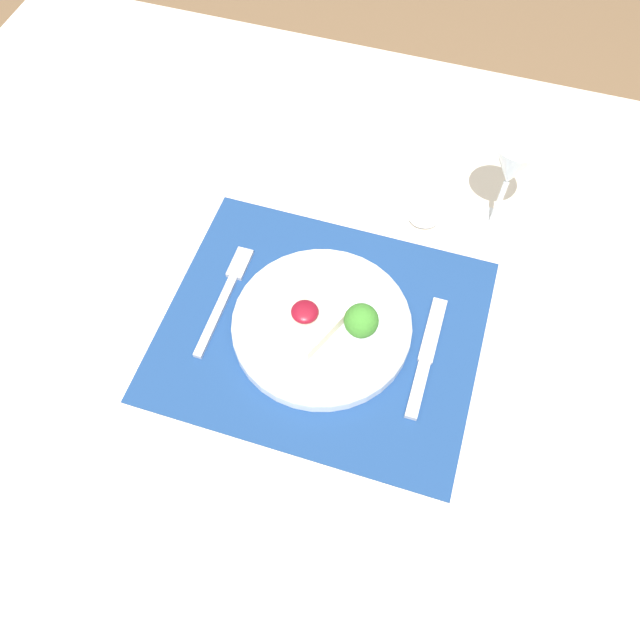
{
  "coord_description": "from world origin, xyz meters",
  "views": [
    {
      "loc": [
        0.12,
        -0.4,
        1.53
      ],
      "look_at": [
        -0.0,
        0.0,
        0.79
      ],
      "focal_mm": 35.0,
      "sensor_mm": 36.0,
      "label": 1
    }
  ],
  "objects_px": {
    "dinner_plate": "(321,323)",
    "fork": "(227,292)",
    "knife": "(424,364)",
    "wine_glass_near": "(512,167)",
    "spoon": "(408,215)"
  },
  "relations": [
    {
      "from": "wine_glass_near",
      "to": "spoon",
      "type": "bearing_deg",
      "value": -170.74
    },
    {
      "from": "fork",
      "to": "spoon",
      "type": "bearing_deg",
      "value": 43.5
    },
    {
      "from": "spoon",
      "to": "knife",
      "type": "bearing_deg",
      "value": -74.64
    },
    {
      "from": "knife",
      "to": "spoon",
      "type": "xyz_separation_m",
      "value": [
        -0.08,
        0.24,
        -0.0
      ]
    },
    {
      "from": "dinner_plate",
      "to": "fork",
      "type": "bearing_deg",
      "value": 174.47
    },
    {
      "from": "fork",
      "to": "spoon",
      "type": "height_order",
      "value": "spoon"
    },
    {
      "from": "dinner_plate",
      "to": "spoon",
      "type": "relative_size",
      "value": 1.44
    },
    {
      "from": "fork",
      "to": "dinner_plate",
      "type": "bearing_deg",
      "value": -7.07
    },
    {
      "from": "spoon",
      "to": "dinner_plate",
      "type": "bearing_deg",
      "value": -109.67
    },
    {
      "from": "wine_glass_near",
      "to": "knife",
      "type": "bearing_deg",
      "value": -99.82
    },
    {
      "from": "dinner_plate",
      "to": "fork",
      "type": "distance_m",
      "value": 0.15
    },
    {
      "from": "knife",
      "to": "dinner_plate",
      "type": "bearing_deg",
      "value": 177.33
    },
    {
      "from": "fork",
      "to": "knife",
      "type": "bearing_deg",
      "value": -6.87
    },
    {
      "from": "dinner_plate",
      "to": "knife",
      "type": "height_order",
      "value": "dinner_plate"
    },
    {
      "from": "fork",
      "to": "wine_glass_near",
      "type": "height_order",
      "value": "wine_glass_near"
    }
  ]
}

